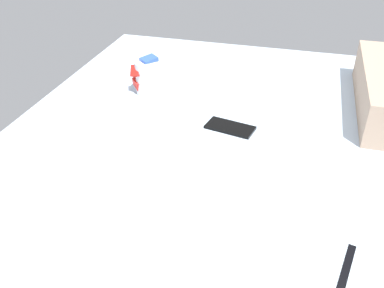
# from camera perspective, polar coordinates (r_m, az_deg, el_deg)

# --- Properties ---
(bed_mattress) EXTENTS (1.80, 1.40, 0.18)m
(bed_mattress) POSITION_cam_1_polar(r_m,az_deg,el_deg) (1.14, 6.13, -7.03)
(bed_mattress) COLOR silver
(bed_mattress) RESTS_ON ground
(snack_cup) EXTENTS (0.09, 0.10, 0.13)m
(snack_cup) POSITION_cam_1_polar(r_m,az_deg,el_deg) (1.44, -5.97, 9.07)
(snack_cup) COLOR silver
(snack_cup) RESTS_ON bed_mattress
(cell_phone) EXTENTS (0.09, 0.15, 0.01)m
(cell_phone) POSITION_cam_1_polar(r_m,az_deg,el_deg) (1.25, 5.14, 2.24)
(cell_phone) COLOR black
(cell_phone) RESTS_ON bed_mattress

